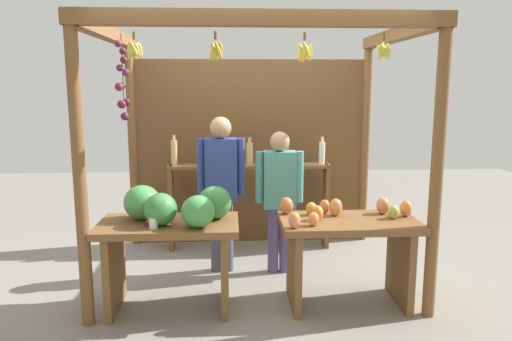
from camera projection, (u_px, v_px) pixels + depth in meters
name	position (u px, v px, depth m)	size (l,w,h in m)	color
ground_plane	(255.00, 272.00, 4.98)	(12.00, 12.00, 0.00)	gray
market_stall	(252.00, 129.00, 5.18)	(2.90, 2.17, 2.44)	brown
fruit_counter_left	(173.00, 227.00, 4.06)	(1.17, 0.65, 1.06)	brown
fruit_counter_right	(347.00, 240.00, 4.17)	(1.18, 0.64, 0.92)	brown
bottle_shelf_unit	(249.00, 183.00, 5.60)	(1.86, 0.22, 1.34)	brown
vendor_man	(221.00, 180.00, 4.87)	(0.48, 0.22, 1.59)	#4C4E5D
vendor_woman	(279.00, 190.00, 4.85)	(0.48, 0.20, 1.45)	#55497D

